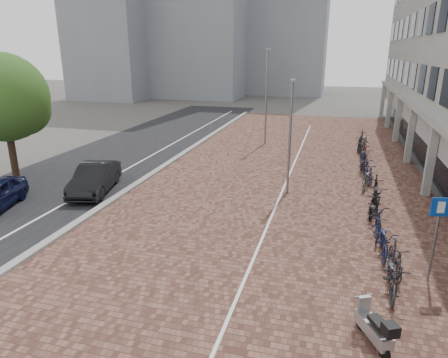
% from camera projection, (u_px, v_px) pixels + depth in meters
% --- Properties ---
extents(ground, '(140.00, 140.00, 0.00)m').
position_uv_depth(ground, '(170.00, 278.00, 12.11)').
color(ground, '#474442').
rests_on(ground, ground).
extents(plaza_brick, '(14.50, 42.00, 0.04)m').
position_uv_depth(plaza_brick, '(287.00, 172.00, 22.57)').
color(plaza_brick, brown).
rests_on(plaza_brick, ground).
extents(street_asphalt, '(8.00, 50.00, 0.03)m').
position_uv_depth(street_asphalt, '(114.00, 158.00, 25.42)').
color(street_asphalt, black).
rests_on(street_asphalt, ground).
extents(curb, '(0.35, 42.00, 0.14)m').
position_uv_depth(curb, '(171.00, 162.00, 24.39)').
color(curb, gray).
rests_on(curb, ground).
extents(lane_line, '(0.12, 44.00, 0.00)m').
position_uv_depth(lane_line, '(142.00, 160.00, 24.90)').
color(lane_line, white).
rests_on(lane_line, street_asphalt).
extents(parking_line, '(0.10, 30.00, 0.00)m').
position_uv_depth(parking_line, '(290.00, 172.00, 22.51)').
color(parking_line, white).
rests_on(parking_line, plaza_brick).
extents(car_dark, '(2.46, 4.42, 1.38)m').
position_uv_depth(car_dark, '(95.00, 178.00, 19.30)').
color(car_dark, black).
rests_on(car_dark, ground).
extents(scooter_front, '(1.05, 1.48, 0.99)m').
position_uv_depth(scooter_front, '(374.00, 326.00, 9.27)').
color(scooter_front, gray).
rests_on(scooter_front, ground).
extents(parking_sign, '(0.55, 0.15, 2.67)m').
position_uv_depth(parking_sign, '(438.00, 225.00, 11.44)').
color(parking_sign, slate).
rests_on(parking_sign, ground).
extents(lamp_near, '(0.12, 0.12, 5.32)m').
position_uv_depth(lamp_near, '(290.00, 139.00, 18.45)').
color(lamp_near, slate).
rests_on(lamp_near, ground).
extents(lamp_far, '(0.12, 0.12, 6.64)m').
position_uv_depth(lamp_far, '(266.00, 98.00, 28.20)').
color(lamp_far, slate).
rests_on(lamp_far, ground).
extents(street_tree, '(4.50, 4.50, 6.55)m').
position_uv_depth(street_tree, '(7.00, 100.00, 20.43)').
color(street_tree, '#382619').
rests_on(street_tree, ground).
extents(bike_row, '(1.40, 21.43, 1.05)m').
position_uv_depth(bike_row, '(369.00, 177.00, 20.07)').
color(bike_row, black).
rests_on(bike_row, ground).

